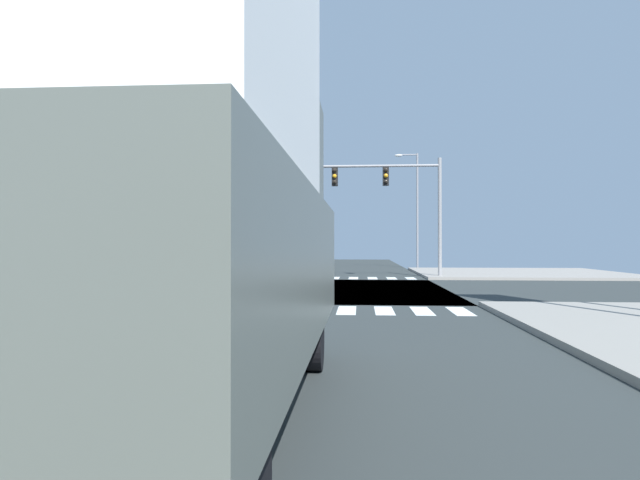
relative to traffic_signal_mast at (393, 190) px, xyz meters
The scene contains 12 objects.
ground 10.42m from the traffic_signal_mast, 124.99° to the right, with size 90.00×90.00×0.05m.
sidewalk_corner_ne 9.98m from the traffic_signal_mast, 29.77° to the left, with size 12.00×12.00×0.14m.
sidewalk_corner_nw 19.40m from the traffic_signal_mast, 166.53° to the left, with size 12.00×12.00×0.14m.
crosswalk_near 16.60m from the traffic_signal_mast, 110.51° to the right, with size 13.50×2.00×0.01m.
crosswalk_far 7.30m from the traffic_signal_mast, behind, with size 13.50×2.00×0.01m.
traffic_signal_mast is the anchor object (origin of this frame).
street_lamp 12.67m from the traffic_signal_mast, 79.42° to the left, with size 1.78×0.32×8.63m.
bank_building 25.63m from the traffic_signal_mast, 168.16° to the left, with size 15.15×10.58×4.62m.
sedan_nearside_1 19.91m from the traffic_signal_mast, 121.82° to the left, with size 1.80×4.30×1.88m.
sedan_leading_2 14.75m from the traffic_signal_mast, 136.21° to the left, with size 1.80×4.30×1.88m.
box_truck_trailing_1 25.15m from the traffic_signal_mast, 97.63° to the right, with size 2.40×7.20×4.85m.
suv_middle_2 21.20m from the traffic_signal_mast, 110.48° to the left, with size 1.96×4.60×2.34m.
Camera 1 is at (3.62, -22.39, 1.76)m, focal length 31.54 mm.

